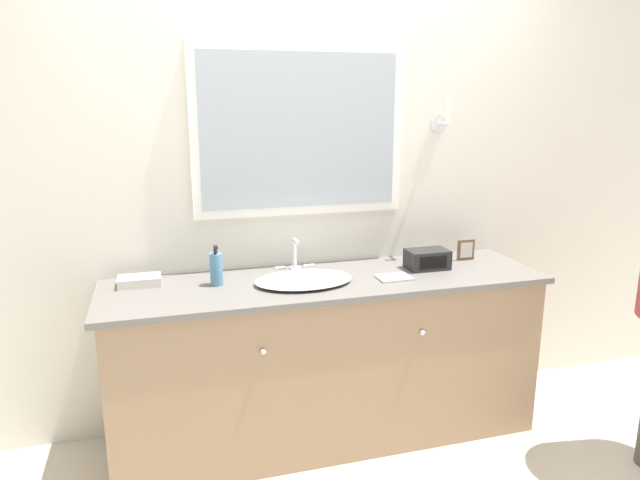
% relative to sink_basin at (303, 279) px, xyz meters
% --- Properties ---
extents(ground_plane, '(14.00, 14.00, 0.00)m').
position_rel_sink_basin_xyz_m(ground_plane, '(0.13, -0.31, -0.87)').
color(ground_plane, beige).
extents(wall_back, '(8.00, 0.18, 2.55)m').
position_rel_sink_basin_xyz_m(wall_back, '(0.13, 0.35, 0.41)').
color(wall_back, silver).
rests_on(wall_back, ground_plane).
extents(vanity_counter, '(2.18, 0.60, 0.85)m').
position_rel_sink_basin_xyz_m(vanity_counter, '(0.13, 0.02, -0.44)').
color(vanity_counter, '#937556').
rests_on(vanity_counter, ground_plane).
extents(sink_basin, '(0.48, 0.37, 0.18)m').
position_rel_sink_basin_xyz_m(sink_basin, '(0.00, 0.00, 0.00)').
color(sink_basin, white).
rests_on(sink_basin, vanity_counter).
extents(soap_bottle, '(0.06, 0.06, 0.20)m').
position_rel_sink_basin_xyz_m(soap_bottle, '(-0.40, 0.08, 0.06)').
color(soap_bottle, teal).
rests_on(soap_bottle, vanity_counter).
extents(appliance_box, '(0.22, 0.14, 0.10)m').
position_rel_sink_basin_xyz_m(appliance_box, '(0.68, 0.05, 0.03)').
color(appliance_box, black).
rests_on(appliance_box, vanity_counter).
extents(picture_frame, '(0.10, 0.01, 0.11)m').
position_rel_sink_basin_xyz_m(picture_frame, '(0.96, 0.14, 0.04)').
color(picture_frame, brown).
rests_on(picture_frame, vanity_counter).
extents(hand_towel_near_sink, '(0.20, 0.12, 0.04)m').
position_rel_sink_basin_xyz_m(hand_towel_near_sink, '(-0.76, 0.17, 0.00)').
color(hand_towel_near_sink, silver).
rests_on(hand_towel_near_sink, vanity_counter).
extents(metal_tray, '(0.16, 0.13, 0.01)m').
position_rel_sink_basin_xyz_m(metal_tray, '(0.45, -0.06, -0.01)').
color(metal_tray, silver).
rests_on(metal_tray, vanity_counter).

